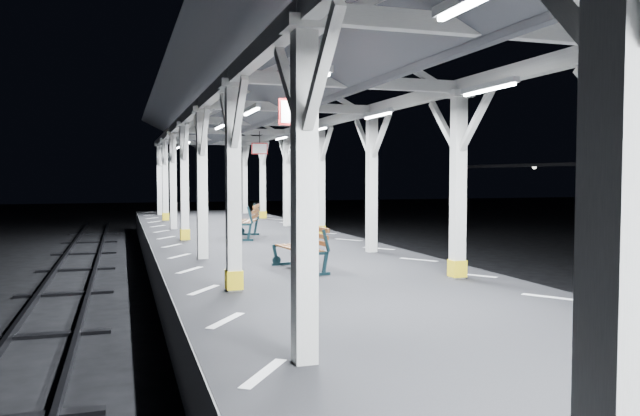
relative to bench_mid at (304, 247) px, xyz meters
name	(u,v)px	position (x,y,z in m)	size (l,w,h in m)	color
ground	(403,380)	(0.33, -3.77, -1.46)	(120.00, 120.00, 0.00)	black
platform	(403,344)	(0.33, -3.77, -0.96)	(6.00, 50.00, 1.00)	black
hazard_stripes_left	(226,321)	(-2.12, -3.77, -0.45)	(1.00, 48.00, 0.01)	silver
hazard_stripes_right	(552,297)	(2.78, -3.77, -0.45)	(1.00, 48.00, 0.01)	silver
track_left	(4,416)	(-4.67, -3.77, -1.38)	(2.20, 60.00, 0.16)	#2D2D33
canopy	(406,47)	(0.33, -3.79, 3.10)	(5.40, 49.00, 4.65)	silver
bench_mid	(304,247)	(0.00, 0.00, 0.00)	(0.77, 1.64, 0.86)	#10252C
bench_far	(249,220)	(0.18, 6.40, 0.07)	(1.18, 1.93, 0.98)	#10252C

